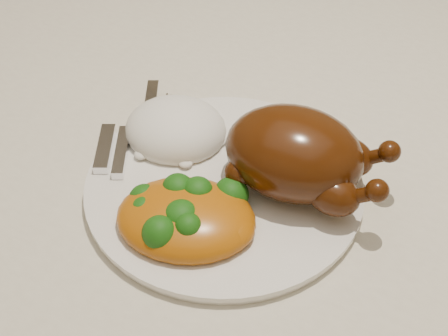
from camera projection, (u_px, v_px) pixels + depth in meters
The scene contains 7 objects.
dining_table at pixel (222, 200), 0.76m from camera, with size 1.60×0.90×0.76m.
tablecloth at pixel (222, 156), 0.71m from camera, with size 1.73×1.03×0.18m.
dinner_plate at pixel (224, 186), 0.63m from camera, with size 0.27×0.27×0.01m, color white.
roast_chicken at pixel (298, 155), 0.59m from camera, with size 0.17×0.12×0.09m.
rice_mound at pixel (176, 130), 0.67m from camera, with size 0.13×0.13×0.06m.
mac_and_cheese at pixel (189, 217), 0.58m from camera, with size 0.16×0.14×0.05m.
cutlery at pixel (127, 137), 0.67m from camera, with size 0.08×0.16×0.01m.
Camera 1 is at (0.28, -0.45, 1.22)m, focal length 50.00 mm.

